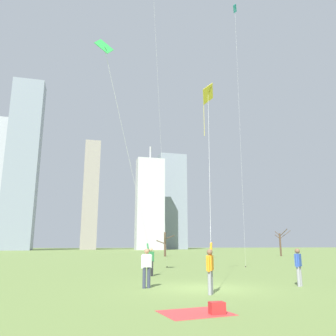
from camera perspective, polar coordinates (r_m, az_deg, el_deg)
The scene contains 14 objects.
ground_plane at distance 15.09m, azimuth 6.09°, elevation -19.57°, with size 400.00×400.00×0.00m, color olive.
kite_flyer_midfield_center_green at distance 19.84m, azimuth -4.08°, elevation -10.30°, with size 4.18×3.86×12.71m.
kite_flyer_midfield_right_yellow at distance 14.86m, azimuth 7.00°, elevation -6.20°, with size 3.18×6.58×11.63m.
bystander_far_off_by_trees at distance 14.96m, azimuth -3.63°, elevation -16.19°, with size 0.49×0.29×1.62m.
bystander_strolling_midfield at distance 16.60m, azimuth 21.18°, elevation -15.05°, with size 0.42×0.37×1.62m.
distant_kite_drifting_right_teal at distance 39.17m, azimuth 11.35°, elevation 22.72°, with size 1.95×2.93×27.11m.
picnic_spot at distance 9.74m, azimuth 6.73°, elevation -22.75°, with size 1.97×1.63×0.31m.
bare_tree_left_of_center at distance 58.98m, azimuth 18.49°, elevation -11.86°, with size 2.04×2.89×4.33m.
bare_tree_right_of_center at distance 54.82m, azimuth -0.53°, elevation -12.58°, with size 2.81×3.10×3.76m.
skyline_tall_tower at distance 124.79m, azimuth -3.09°, elevation -5.97°, with size 10.15×5.26×38.39m.
skyline_short_annex at distance 128.25m, azimuth -23.36°, elevation 0.90°, with size 10.60×8.01×59.94m.
skyline_slender_spire at distance 137.90m, azimuth -12.97°, elevation -4.27°, with size 6.09×5.16×43.21m.
skyline_mid_tower_left at distance 144.85m, azimuth -26.45°, elevation -2.15°, with size 9.73×7.50×50.69m.
skyline_squat_block at distance 145.50m, azimuth 0.57°, elevation -5.63°, with size 11.61×8.80×40.24m.
Camera 1 is at (-5.21, -14.05, 1.78)m, focal length 36.05 mm.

